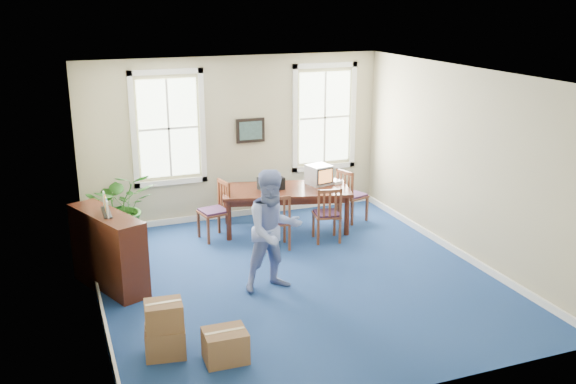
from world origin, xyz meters
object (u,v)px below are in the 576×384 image
object	(u,v)px
chair_near_left	(276,220)
man	(274,231)
conference_table	(286,209)
potted_plant	(121,206)
cardboard_boxes	(178,321)
credenza	(108,247)
crt_tv	(319,175)

from	to	relation	value
chair_near_left	man	bearing A→B (deg)	77.17
conference_table	potted_plant	xyz separation A→B (m)	(-2.98, 0.45, 0.26)
chair_near_left	cardboard_boxes	world-z (taller)	chair_near_left
conference_table	chair_near_left	size ratio (longest dim) A/B	2.36
conference_table	credenza	bearing A→B (deg)	-143.93
man	credenza	bearing A→B (deg)	151.53
crt_tv	man	size ratio (longest dim) A/B	0.24
man	cardboard_boxes	distance (m)	2.17
crt_tv	chair_near_left	xyz separation A→B (m)	(-1.19, -0.87, -0.49)
conference_table	man	xyz separation A→B (m)	(-1.08, -2.37, 0.53)
man	credenza	world-z (taller)	man
cardboard_boxes	man	bearing A→B (deg)	35.61
conference_table	man	distance (m)	2.66
crt_tv	chair_near_left	distance (m)	1.55
crt_tv	man	xyz separation A→B (m)	(-1.79, -2.42, -0.06)
crt_tv	cardboard_boxes	distance (m)	5.09
conference_table	chair_near_left	xyz separation A→B (m)	(-0.49, -0.81, 0.10)
chair_near_left	man	xyz separation A→B (m)	(-0.60, -1.56, 0.43)
credenza	cardboard_boxes	bearing A→B (deg)	-97.19
cardboard_boxes	crt_tv	bearing A→B (deg)	46.21
conference_table	crt_tv	xyz separation A→B (m)	(0.70, 0.05, 0.59)
cardboard_boxes	credenza	bearing A→B (deg)	105.37
credenza	cardboard_boxes	distance (m)	2.31
chair_near_left	cardboard_boxes	distance (m)	3.61
crt_tv	potted_plant	distance (m)	3.72
conference_table	potted_plant	world-z (taller)	potted_plant
man	cardboard_boxes	xyz separation A→B (m)	(-1.71, -1.22, -0.56)
potted_plant	crt_tv	bearing A→B (deg)	-6.21
crt_tv	chair_near_left	bearing A→B (deg)	-157.61
potted_plant	cardboard_boxes	distance (m)	4.06
chair_near_left	conference_table	bearing A→B (deg)	-112.81
man	crt_tv	bearing A→B (deg)	48.35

